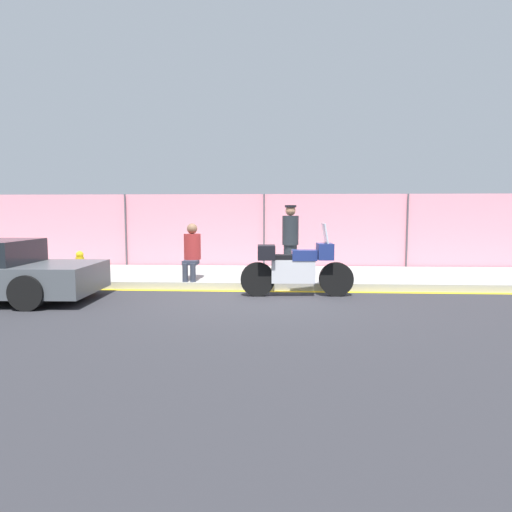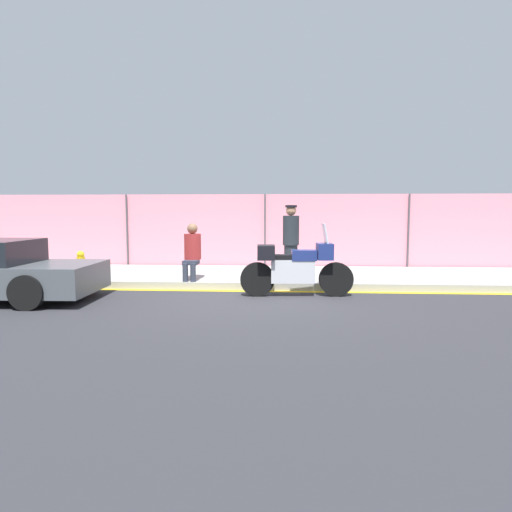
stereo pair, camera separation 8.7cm
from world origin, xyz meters
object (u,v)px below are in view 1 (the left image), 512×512
motorcycle (296,267)px  officer_standing (290,239)px  fire_hydrant (80,264)px  person_seated_on_curb (192,249)px

motorcycle → officer_standing: 2.30m
motorcycle → officer_standing: bearing=88.7°
motorcycle → fire_hydrant: size_ratio=3.66×
person_seated_on_curb → fire_hydrant: size_ratio=2.05×
person_seated_on_curb → fire_hydrant: bearing=176.4°
officer_standing → person_seated_on_curb: (-2.35, -1.15, -0.17)m
motorcycle → officer_standing: size_ratio=1.34×
motorcycle → person_seated_on_curb: size_ratio=1.79×
person_seated_on_curb → fire_hydrant: (-2.81, 0.18, -0.41)m
fire_hydrant → person_seated_on_curb: bearing=-3.6°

